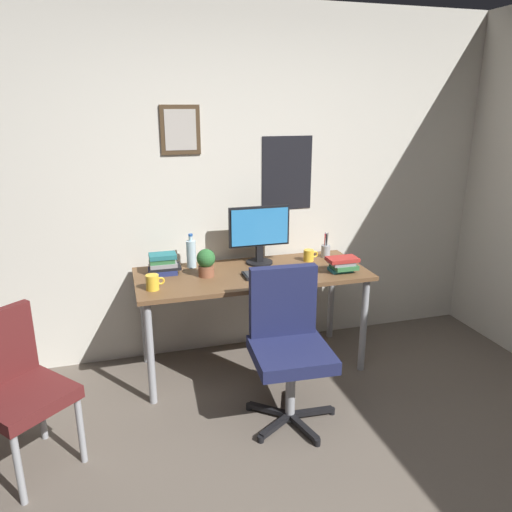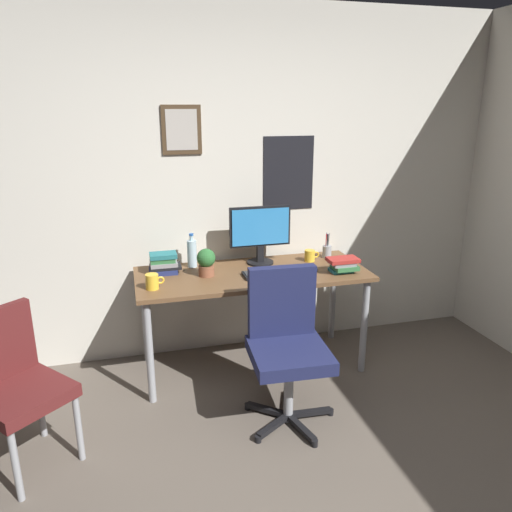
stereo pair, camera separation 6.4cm
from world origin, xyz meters
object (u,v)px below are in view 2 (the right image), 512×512
Objects in this scene: computer_mouse at (313,268)px; book_stack_right at (343,264)px; potted_plant at (206,261)px; water_bottle at (192,253)px; keyboard at (274,273)px; pen_cup at (327,251)px; office_chair at (286,338)px; coffee_mug_far at (152,282)px; monitor at (260,232)px; coffee_mug_near at (310,256)px; book_stack_left at (164,264)px; side_chair at (14,381)px.

computer_mouse is 0.21m from book_stack_right.
computer_mouse is 0.77m from potted_plant.
water_bottle reaches higher than potted_plant.
keyboard is 1.98× the size of book_stack_right.
office_chair is at bearing -126.27° from pen_cup.
pen_cup is at bearing 85.49° from book_stack_right.
pen_cup is at bearing 14.10° from coffee_mug_far.
computer_mouse is at bearing -128.79° from pen_cup.
pen_cup is 0.35m from book_stack_right.
computer_mouse is at bearing -40.36° from monitor.
coffee_mug_far is 0.63× the size of potted_plant.
water_bottle is 1.05m from pen_cup.
pen_cup is (1.36, 0.34, 0.00)m from coffee_mug_far.
coffee_mug_near is at bearing 13.59° from coffee_mug_far.
coffee_mug_near is at bearing 32.86° from keyboard.
monitor is 0.43m from coffee_mug_near.
coffee_mug_near is 0.58× the size of pen_cup.
potted_plant is (-0.82, -0.13, 0.06)m from coffee_mug_near.
potted_plant is (-0.38, 0.64, 0.33)m from office_chair.
coffee_mug_near is 0.53× the size of book_stack_right.
potted_plant reaches higher than book_stack_right.
book_stack_left is at bearing 72.48° from coffee_mug_far.
book_stack_left is at bearing 166.72° from computer_mouse.
pen_cup reaches higher than side_chair.
coffee_mug_near is 0.33m from book_stack_right.
water_bottle is at bearing 19.20° from book_stack_left.
side_chair reaches higher than coffee_mug_near.
coffee_mug_near is 0.17m from pen_cup.
water_bottle reaches higher than office_chair.
coffee_mug_near is (0.89, -0.10, -0.06)m from water_bottle.
computer_mouse is 0.56× the size of potted_plant.
keyboard is 0.63m from water_bottle.
pen_cup is at bearing -2.44° from water_bottle.
computer_mouse is at bearing -13.28° from book_stack_left.
pen_cup reaches higher than computer_mouse.
office_chair is at bearing -94.14° from monitor.
side_chair is at bearing -151.57° from monitor.
monitor is 3.75× the size of coffee_mug_far.
coffee_mug_far reaches higher than keyboard.
coffee_mug_far is at bearing -156.63° from potted_plant.
book_stack_right is at bearing -66.13° from coffee_mug_near.
water_bottle is 1.09m from book_stack_right.
side_chair is 1.73m from keyboard.
coffee_mug_far is 1.40m from pen_cup.
book_stack_left is (-0.21, -0.07, -0.04)m from water_bottle.
potted_plant is at bearing 169.57° from book_stack_right.
water_bottle is 0.50m from coffee_mug_far.
computer_mouse is at bearing 158.19° from book_stack_right.
office_chair is at bearing -50.14° from book_stack_left.
monitor reaches higher than side_chair.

